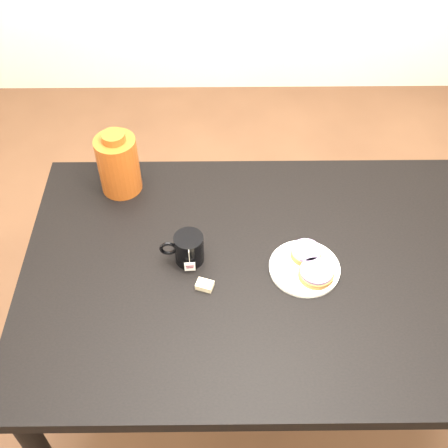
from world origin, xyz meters
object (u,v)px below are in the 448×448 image
object	(u,v)px
teabag_pouch	(205,285)
bagel_package	(118,164)
bagel_back	(306,252)
mug	(188,248)
table	(269,285)
bagel_front	(316,273)
plate	(304,268)

from	to	relation	value
teabag_pouch	bagel_package	size ratio (longest dim) A/B	0.21
bagel_back	mug	bearing A→B (deg)	-179.86
table	bagel_back	world-z (taller)	bagel_back
bagel_back	bagel_package	xyz separation A→B (m)	(-0.55, 0.30, 0.07)
bagel_package	teabag_pouch	bearing A→B (deg)	-55.87
mug	teabag_pouch	size ratio (longest dim) A/B	2.80
bagel_front	teabag_pouch	bearing A→B (deg)	-175.07
table	plate	world-z (taller)	plate
table	plate	size ratio (longest dim) A/B	7.09
bagel_back	teabag_pouch	bearing A→B (deg)	-160.64
teabag_pouch	bagel_package	world-z (taller)	bagel_package
mug	table	bearing A→B (deg)	-10.95
bagel_package	bagel_front	bearing A→B (deg)	-32.82
plate	bagel_package	size ratio (longest dim) A/B	0.92
table	bagel_package	distance (m)	0.59
table	plate	xyz separation A→B (m)	(0.09, -0.01, 0.09)
table	bagel_front	xyz separation A→B (m)	(0.12, -0.04, 0.11)
plate	bagel_package	xyz separation A→B (m)	(-0.55, 0.34, 0.09)
mug	bagel_back	bearing A→B (deg)	-2.99
bagel_back	mug	world-z (taller)	mug
teabag_pouch	mug	bearing A→B (deg)	114.93
mug	bagel_package	bearing A→B (deg)	123.70
bagel_back	teabag_pouch	distance (m)	0.30
table	mug	bearing A→B (deg)	172.17
mug	bagel_package	distance (m)	0.37
plate	bagel_package	bearing A→B (deg)	148.31
table	plate	bearing A→B (deg)	-5.31
bagel_front	bagel_package	bearing A→B (deg)	147.18
bagel_front	bagel_package	xyz separation A→B (m)	(-0.57, 0.37, 0.08)
bagel_front	bagel_package	world-z (taller)	bagel_package
bagel_back	bagel_package	size ratio (longest dim) A/B	0.49
bagel_back	bagel_package	world-z (taller)	bagel_package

